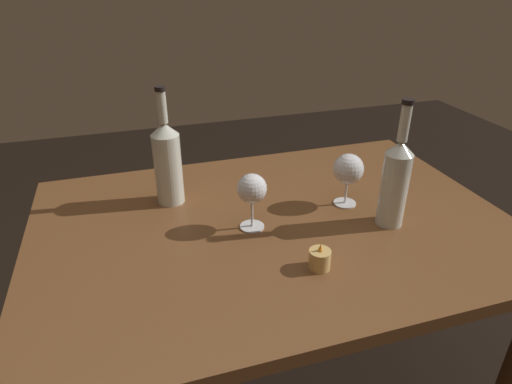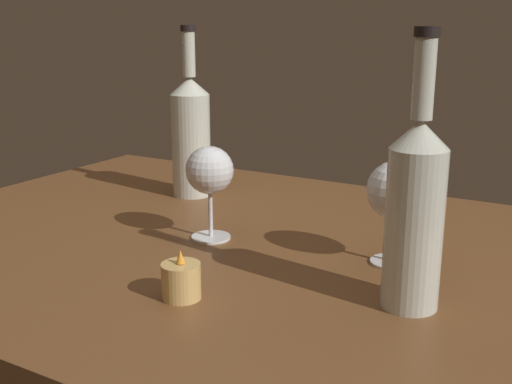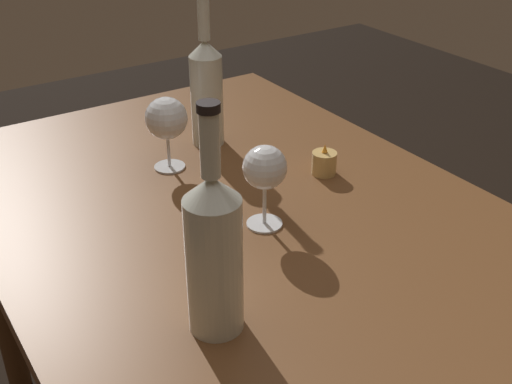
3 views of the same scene
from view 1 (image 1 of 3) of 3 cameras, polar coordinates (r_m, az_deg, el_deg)
name	(u,v)px [view 1 (image 1 of 3)]	position (r m, az deg, el deg)	size (l,w,h in m)	color
dining_table	(273,248)	(1.27, 2.21, -7.28)	(1.30, 0.90, 0.74)	brown
wine_glass_left	(252,190)	(1.13, -0.54, 0.25)	(0.08, 0.08, 0.16)	white
wine_glass_right	(348,170)	(1.28, 11.89, 2.83)	(0.09, 0.09, 0.16)	white
wine_bottle	(395,181)	(1.20, 17.61, 1.43)	(0.07, 0.07, 0.35)	silver
wine_bottle_second	(167,161)	(1.28, -11.42, 3.93)	(0.08, 0.08, 0.35)	silver
votive_candle	(320,260)	(1.04, 8.25, -8.69)	(0.05, 0.05, 0.07)	#DBB266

